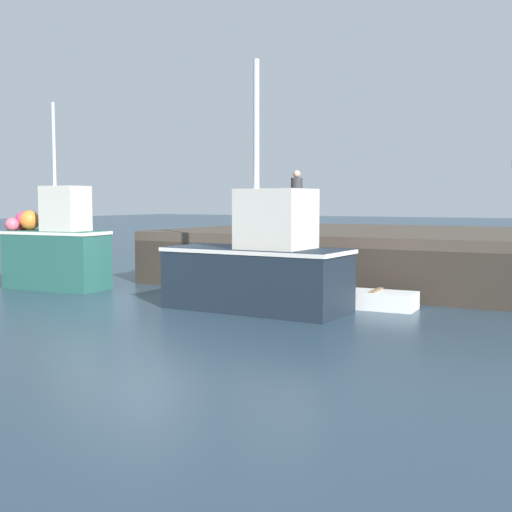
# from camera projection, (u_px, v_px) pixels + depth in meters

# --- Properties ---
(ground) EXTENTS (120.00, 160.00, 0.10)m
(ground) POSITION_uv_depth(u_px,v_px,m) (143.00, 305.00, 14.99)
(ground) COLOR #283D4C
(pier) EXTENTS (10.05, 8.18, 1.44)m
(pier) POSITION_uv_depth(u_px,v_px,m) (354.00, 239.00, 19.05)
(pier) COLOR #473D33
(pier) RESTS_ON ground
(fishing_boat_near_left) EXTENTS (2.96, 1.37, 4.75)m
(fishing_boat_near_left) POSITION_uv_depth(u_px,v_px,m) (55.00, 248.00, 17.30)
(fishing_boat_near_left) COLOR #23564C
(fishing_boat_near_left) RESTS_ON ground
(fishing_boat_near_right) EXTENTS (3.89, 1.70, 5.12)m
(fishing_boat_near_right) POSITION_uv_depth(u_px,v_px,m) (260.00, 265.00, 13.84)
(fishing_boat_near_right) COLOR #19232D
(fishing_boat_near_right) RESTS_ON ground
(rowboat) EXTENTS (1.68, 0.86, 0.41)m
(rowboat) POSITION_uv_depth(u_px,v_px,m) (376.00, 300.00, 14.14)
(rowboat) COLOR white
(rowboat) RESTS_ON ground
(dockworker) EXTENTS (0.34, 0.34, 1.72)m
(dockworker) POSITION_uv_depth(u_px,v_px,m) (297.00, 200.00, 19.69)
(dockworker) COLOR #2D3342
(dockworker) RESTS_ON pier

